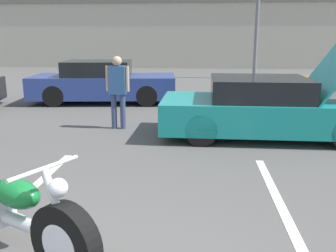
# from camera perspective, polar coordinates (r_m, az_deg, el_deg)

# --- Properties ---
(far_building) EXTENTS (32.00, 4.20, 4.40)m
(far_building) POSITION_cam_1_polar(r_m,az_deg,el_deg) (26.59, 2.26, 14.15)
(far_building) COLOR #B2AD9E
(far_building) RESTS_ON ground
(motorcycle) EXTENTS (2.19, 1.25, 0.98)m
(motorcycle) POSITION_cam_1_polar(r_m,az_deg,el_deg) (3.95, -23.93, -11.63)
(motorcycle) COLOR black
(motorcycle) RESTS_ON ground
(show_car_hood_open) EXTENTS (4.27, 1.93, 2.01)m
(show_car_hood_open) POSITION_cam_1_polar(r_m,az_deg,el_deg) (7.91, 14.86, 2.67)
(show_car_hood_open) COLOR teal
(show_car_hood_open) RESTS_ON ground
(parked_car_mid_row) EXTENTS (4.55, 2.22, 1.29)m
(parked_car_mid_row) POSITION_cam_1_polar(r_m,az_deg,el_deg) (11.92, -9.90, 6.51)
(parked_car_mid_row) COLOR navy
(parked_car_mid_row) RESTS_ON ground
(spectator_by_show_car) EXTENTS (0.52, 0.21, 1.60)m
(spectator_by_show_car) POSITION_cam_1_polar(r_m,az_deg,el_deg) (8.32, -7.68, 5.99)
(spectator_by_show_car) COLOR #38476B
(spectator_by_show_car) RESTS_ON ground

